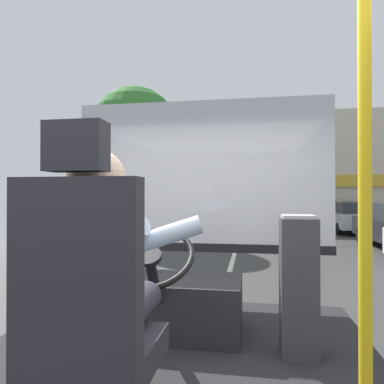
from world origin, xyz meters
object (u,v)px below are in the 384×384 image
object	(u,v)px
fare_box	(298,285)
parked_car_red	(323,213)
handrail_pole	(365,204)
parked_car_silver	(353,217)
steering_console	(166,303)
bus_driver	(101,268)
driver_seat	(89,320)

from	to	relation	value
fare_box	parked_car_red	world-z (taller)	fare_box
handrail_pole	parked_car_red	world-z (taller)	handrail_pole
fare_box	parked_car_silver	bearing A→B (deg)	73.79
fare_box	steering_console	bearing A→B (deg)	167.17
handrail_pole	fare_box	distance (m)	1.20
parked_car_silver	parked_car_red	distance (m)	4.96
parked_car_red	bus_driver	bearing A→B (deg)	-103.25
driver_seat	parked_car_silver	xyz separation A→B (m)	(5.31, 16.18, -0.53)
handrail_pole	parked_car_silver	distance (m)	16.78
driver_seat	fare_box	xyz separation A→B (m)	(0.92, 1.06, -0.09)
handrail_pole	fare_box	size ratio (longest dim) A/B	2.22
bus_driver	fare_box	bearing A→B (deg)	45.83
handrail_pole	parked_car_red	size ratio (longest dim) A/B	0.47
parked_car_silver	parked_car_red	world-z (taller)	parked_car_silver
driver_seat	handrail_pole	distance (m)	1.10
driver_seat	fare_box	world-z (taller)	driver_seat
driver_seat	steering_console	size ratio (longest dim) A/B	1.17
handrail_pole	fare_box	world-z (taller)	handrail_pole
steering_console	handrail_pole	distance (m)	1.79
driver_seat	parked_car_red	world-z (taller)	driver_seat
bus_driver	handrail_pole	xyz separation A→B (m)	(1.00, -0.12, 0.28)
parked_car_silver	steering_console	bearing A→B (deg)	-109.61
parked_car_silver	parked_car_red	xyz separation A→B (m)	(-0.36, 4.95, -0.11)
fare_box	parked_car_silver	world-z (taller)	fare_box
bus_driver	fare_box	world-z (taller)	bus_driver
bus_driver	parked_car_red	xyz separation A→B (m)	(4.95, 21.01, -0.81)
handrail_pole	steering_console	bearing A→B (deg)	128.14
driver_seat	steering_console	distance (m)	1.30
bus_driver	steering_console	distance (m)	1.25
driver_seat	steering_console	xyz separation A→B (m)	(-0.00, 1.26, -0.32)
parked_car_red	parked_car_silver	bearing A→B (deg)	-85.78
driver_seat	parked_car_silver	distance (m)	17.04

